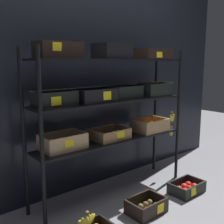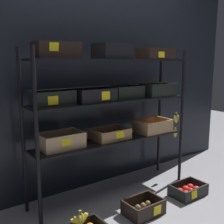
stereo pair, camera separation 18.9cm
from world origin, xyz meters
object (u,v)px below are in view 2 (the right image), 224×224
Objects in this scene: crate_ground_kiwi at (143,209)px; crate_ground_apple_red at (188,191)px; banana_bunch_loose at (80,220)px; display_rack at (112,100)px.

crate_ground_kiwi is 0.95× the size of crate_ground_apple_red.
display_rack is at bearing 37.55° from banana_bunch_loose.
display_rack is 10.56× the size of banana_bunch_loose.
display_rack reaches higher than crate_ground_kiwi.
banana_bunch_loose is at bearing -179.81° from crate_ground_apple_red.
crate_ground_kiwi is (-0.00, -0.47, -0.89)m from display_rack.
banana_bunch_loose is (-0.62, -0.00, 0.11)m from crate_ground_kiwi.
crate_ground_kiwi reaches higher than crate_ground_apple_red.
crate_ground_apple_red is 2.10× the size of banana_bunch_loose.
banana_bunch_loose is (-0.62, -0.48, -0.78)m from display_rack.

